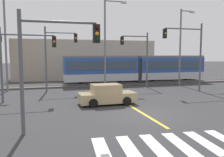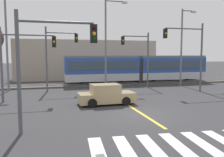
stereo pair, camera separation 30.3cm
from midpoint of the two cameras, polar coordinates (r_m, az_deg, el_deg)
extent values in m
plane|color=#333335|center=(14.99, 8.12, -8.62)|extent=(200.00, 200.00, 0.00)
cube|color=#4C4742|center=(29.40, -3.58, -1.35)|extent=(120.00, 4.00, 0.18)
cube|color=#939399|center=(28.68, -3.29, -1.24)|extent=(120.00, 0.08, 0.10)
cube|color=#939399|center=(30.09, -3.85, -0.92)|extent=(120.00, 0.08, 0.10)
cube|color=#B7BAC1|center=(29.45, -2.22, 0.41)|extent=(9.00, 2.60, 0.90)
cube|color=#284C9E|center=(29.36, -2.23, 3.14)|extent=(9.00, 2.60, 1.90)
cube|color=#384756|center=(28.07, -1.64, 3.12)|extent=(8.28, 0.04, 1.04)
cube|color=slate|center=(29.33, -2.24, 5.26)|extent=(9.00, 2.39, 0.28)
cylinder|color=black|center=(30.14, 2.38, -0.33)|extent=(0.70, 0.20, 0.70)
cylinder|color=black|center=(29.06, -6.98, -0.59)|extent=(0.70, 0.20, 0.70)
cube|color=#B7BAC1|center=(32.87, 14.16, 0.79)|extent=(9.00, 2.60, 0.90)
cube|color=#284C9E|center=(32.78, 14.22, 3.23)|extent=(9.00, 2.60, 1.90)
cube|color=#384756|center=(31.63, 15.39, 3.21)|extent=(8.28, 0.04, 1.04)
cube|color=slate|center=(32.75, 14.27, 5.14)|extent=(9.00, 2.39, 0.28)
cylinder|color=black|center=(34.17, 17.77, 0.12)|extent=(0.70, 0.20, 0.70)
cylinder|color=black|center=(31.78, 10.24, -0.10)|extent=(0.70, 0.20, 0.70)
cube|color=#2D2D2D|center=(30.79, 6.44, 1.92)|extent=(0.50, 2.34, 2.80)
cube|color=silver|center=(9.64, -2.59, -16.82)|extent=(0.80, 2.84, 0.01)
cube|color=silver|center=(9.83, 4.05, -16.37)|extent=(0.80, 2.84, 0.01)
cube|color=silver|center=(10.14, 10.33, -15.75)|extent=(0.80, 2.84, 0.01)
cube|color=silver|center=(10.55, 16.14, -15.01)|extent=(0.80, 2.84, 0.01)
cube|color=silver|center=(11.06, 21.43, -14.20)|extent=(0.80, 2.84, 0.01)
cube|color=gold|center=(19.71, 2.25, -5.10)|extent=(0.20, 16.24, 0.01)
cube|color=tan|center=(17.83, -0.84, -4.56)|extent=(4.24, 1.81, 0.72)
cube|color=tan|center=(17.69, -1.16, -2.41)|extent=(2.14, 1.57, 0.64)
cube|color=#384756|center=(17.98, 1.92, -2.28)|extent=(0.14, 1.43, 0.52)
cube|color=#384756|center=(18.44, -1.79, -2.08)|extent=(1.79, 0.09, 0.48)
cylinder|color=black|center=(19.02, 2.14, -4.52)|extent=(0.65, 0.24, 0.64)
cylinder|color=black|center=(17.45, 3.92, -5.46)|extent=(0.65, 0.24, 0.64)
cylinder|color=black|center=(18.39, -5.35, -4.89)|extent=(0.65, 0.24, 0.64)
cylinder|color=black|center=(16.76, -4.23, -5.93)|extent=(0.65, 0.24, 0.64)
cylinder|color=#515459|center=(27.30, 8.94, 4.38)|extent=(0.18, 0.18, 6.19)
cylinder|color=#515459|center=(26.80, 6.04, 10.07)|extent=(3.00, 0.12, 0.12)
cube|color=black|center=(26.27, 2.94, 9.09)|extent=(0.32, 0.28, 0.90)
sphere|color=#360605|center=(26.14, 3.04, 9.70)|extent=(0.18, 0.18, 0.18)
sphere|color=#F7AA26|center=(26.13, 3.04, 9.11)|extent=(0.18, 0.18, 0.18)
sphere|color=black|center=(26.11, 3.04, 8.52)|extent=(0.18, 0.18, 0.18)
cylinder|color=#515459|center=(25.27, 21.01, 4.63)|extent=(0.18, 0.18, 6.78)
cylinder|color=#515459|center=(24.28, 17.35, 11.37)|extent=(4.00, 0.12, 0.12)
cube|color=black|center=(23.24, 13.06, 10.51)|extent=(0.32, 0.28, 0.90)
sphere|color=#360605|center=(23.14, 13.25, 11.20)|extent=(0.18, 0.18, 0.18)
sphere|color=#F7AA26|center=(23.11, 13.24, 10.54)|extent=(0.18, 0.18, 0.18)
sphere|color=black|center=(23.09, 13.22, 9.87)|extent=(0.18, 0.18, 0.18)
cylinder|color=#515459|center=(24.64, -15.15, 4.46)|extent=(0.18, 0.18, 6.49)
cylinder|color=#515459|center=(24.78, -11.78, 10.71)|extent=(3.00, 0.12, 0.12)
cube|color=black|center=(24.87, -8.26, 9.60)|extent=(0.32, 0.28, 0.90)
sphere|color=#360605|center=(24.74, -8.23, 10.25)|extent=(0.18, 0.18, 0.18)
sphere|color=#F7AA26|center=(24.72, -8.22, 9.62)|extent=(0.18, 0.18, 0.18)
sphere|color=black|center=(24.70, -8.21, 9.00)|extent=(0.18, 0.18, 0.18)
cylinder|color=#515459|center=(11.58, -20.88, 1.17)|extent=(0.18, 0.18, 5.71)
cylinder|color=#515459|center=(11.60, -12.45, 13.12)|extent=(3.50, 0.12, 0.12)
cube|color=black|center=(11.76, -3.70, 10.69)|extent=(0.32, 0.28, 0.90)
sphere|color=#360605|center=(11.64, -3.56, 12.08)|extent=(0.18, 0.18, 0.18)
sphere|color=#F7AA26|center=(11.61, -3.55, 10.75)|extent=(0.18, 0.18, 0.18)
sphere|color=black|center=(11.59, -3.54, 9.42)|extent=(0.18, 0.18, 0.18)
cylinder|color=#515459|center=(20.16, -24.68, 2.94)|extent=(0.18, 0.18, 5.81)
cylinder|color=#515459|center=(19.96, -19.22, 9.86)|extent=(4.00, 0.12, 0.12)
cube|color=black|center=(19.89, -13.35, 8.59)|extent=(0.32, 0.28, 0.90)
sphere|color=#360605|center=(19.75, -13.36, 9.40)|extent=(0.18, 0.18, 0.18)
sphere|color=#F7AA26|center=(19.74, -13.34, 8.61)|extent=(0.18, 0.18, 0.18)
sphere|color=black|center=(19.72, -13.32, 7.83)|extent=(0.18, 0.18, 0.18)
cylinder|color=slate|center=(26.38, -23.72, 7.99)|extent=(0.20, 0.20, 9.93)
cylinder|color=slate|center=(26.32, -1.20, 8.26)|extent=(0.20, 0.20, 9.74)
cylinder|color=slate|center=(27.21, 1.10, 18.10)|extent=(2.16, 0.12, 0.12)
cube|color=#B2B2B7|center=(27.49, 3.37, 17.75)|extent=(0.56, 0.28, 0.20)
cylinder|color=slate|center=(29.69, 16.63, 7.11)|extent=(0.20, 0.20, 9.09)
cylinder|color=slate|center=(30.52, 18.11, 15.22)|extent=(1.49, 0.12, 0.12)
cube|color=#B2B2B7|center=(30.90, 19.30, 14.87)|extent=(0.56, 0.28, 0.20)
cube|color=tan|center=(37.80, -6.00, 4.53)|extent=(21.19, 6.00, 5.88)
camera|label=1|loc=(0.15, -89.59, 0.04)|focal=38.00mm
camera|label=2|loc=(0.15, 90.41, -0.04)|focal=38.00mm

